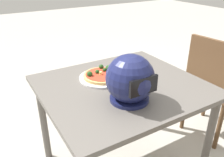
{
  "coord_description": "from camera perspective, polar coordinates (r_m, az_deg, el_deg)",
  "views": [
    {
      "loc": [
        0.73,
        1.1,
        1.39
      ],
      "look_at": [
        0.03,
        -0.07,
        0.73
      ],
      "focal_mm": 37.7,
      "sensor_mm": 36.0,
      "label": 1
    }
  ],
  "objects": [
    {
      "name": "dining_table",
      "position": [
        1.52,
        2.41,
        -4.37
      ],
      "size": [
        0.99,
        0.89,
        0.71
      ],
      "color": "#5B5651",
      "rests_on": "ground"
    },
    {
      "name": "pizza_plate",
      "position": [
        1.56,
        -2.36,
        0.23
      ],
      "size": [
        0.3,
        0.3,
        0.01
      ],
      "primitive_type": "cylinder",
      "color": "white",
      "rests_on": "dining_table"
    },
    {
      "name": "pizza",
      "position": [
        1.55,
        -2.4,
        0.96
      ],
      "size": [
        0.25,
        0.25,
        0.06
      ],
      "color": "tan",
      "rests_on": "pizza_plate"
    },
    {
      "name": "motorcycle_helmet",
      "position": [
        1.26,
        4.43,
        -0.23
      ],
      "size": [
        0.27,
        0.27,
        0.27
      ],
      "color": "#191E4C",
      "rests_on": "dining_table"
    },
    {
      "name": "chair_side",
      "position": [
        2.09,
        23.17,
        -1.28
      ],
      "size": [
        0.44,
        0.44,
        0.9
      ],
      "color": "brown",
      "rests_on": "ground"
    }
  ]
}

